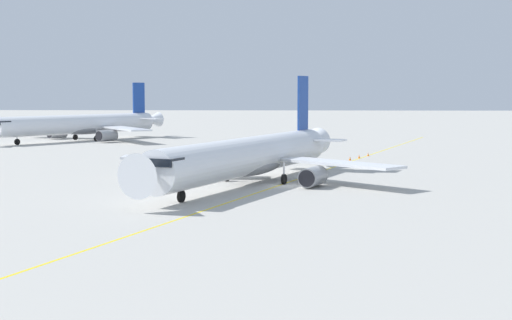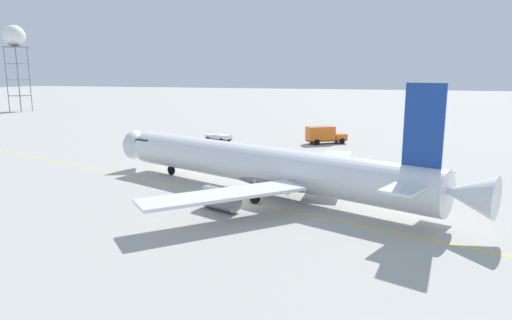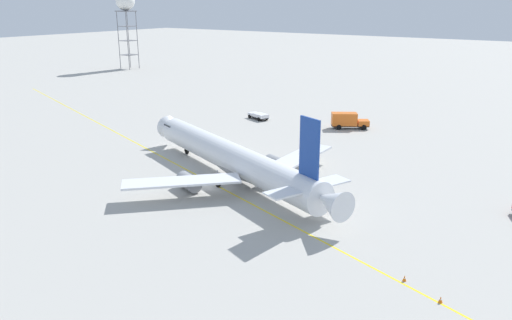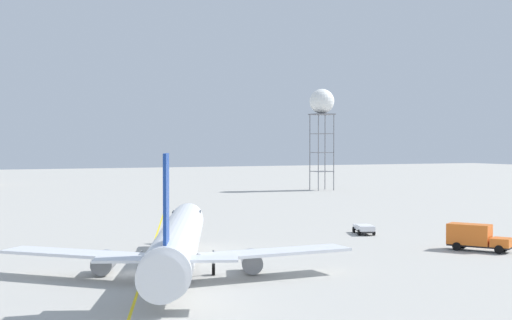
% 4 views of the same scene
% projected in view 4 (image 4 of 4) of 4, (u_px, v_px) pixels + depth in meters
% --- Properties ---
extents(ground_plane, '(600.00, 600.00, 0.00)m').
position_uv_depth(ground_plane, '(134.00, 274.00, 71.00)').
color(ground_plane, '#ADAAA3').
extents(airliner_main, '(30.99, 42.12, 11.79)m').
position_uv_depth(airliner_main, '(178.00, 243.00, 71.38)').
color(airliner_main, white).
rests_on(airliner_main, ground_plane).
extents(catering_truck_truck, '(5.87, 7.29, 3.10)m').
position_uv_depth(catering_truck_truck, '(475.00, 237.00, 86.08)').
color(catering_truck_truck, '#232326').
rests_on(catering_truck_truck, ground_plane).
extents(pushback_tug_truck, '(3.62, 5.38, 1.30)m').
position_uv_depth(pushback_tug_truck, '(364.00, 228.00, 101.94)').
color(pushback_tug_truck, '#232326').
rests_on(pushback_tug_truck, ground_plane).
extents(radar_tower, '(6.62, 6.62, 27.04)m').
position_uv_depth(radar_tower, '(322.00, 104.00, 196.91)').
color(radar_tower, slate).
rests_on(radar_tower, ground_plane).
extents(taxiway_centreline, '(61.78, 177.97, 0.01)m').
position_uv_depth(taxiway_centreline, '(146.00, 267.00, 74.53)').
color(taxiway_centreline, yellow).
rests_on(taxiway_centreline, ground_plane).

